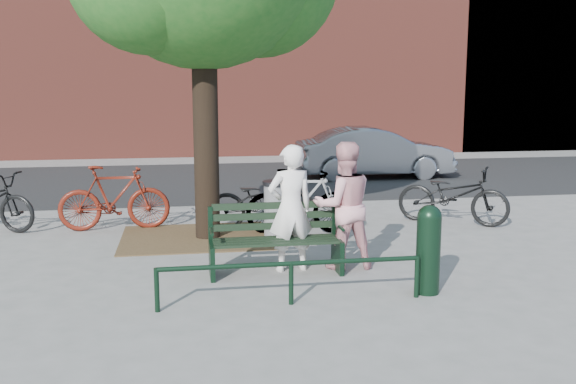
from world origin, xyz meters
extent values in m
plane|color=gray|center=(0.00, 0.00, 0.00)|extent=(90.00, 90.00, 0.00)
cube|color=brown|center=(-1.00, 2.20, 0.01)|extent=(2.40, 2.00, 0.02)
cube|color=black|center=(0.00, 8.50, 0.01)|extent=(40.00, 7.00, 0.01)
cube|color=black|center=(-0.84, 0.00, 0.23)|extent=(0.06, 0.52, 0.45)
cube|color=black|center=(-0.84, 0.23, 0.67)|extent=(0.06, 0.06, 0.44)
cylinder|color=black|center=(-0.84, -0.10, 0.63)|extent=(0.04, 0.36, 0.04)
cube|color=black|center=(0.84, 0.00, 0.23)|extent=(0.06, 0.52, 0.45)
cube|color=black|center=(0.84, 0.23, 0.67)|extent=(0.06, 0.06, 0.44)
cylinder|color=black|center=(0.84, -0.10, 0.63)|extent=(0.04, 0.36, 0.04)
cube|color=black|center=(0.00, 0.00, 0.45)|extent=(1.64, 0.46, 0.04)
cube|color=black|center=(0.00, 0.23, 0.74)|extent=(1.64, 0.03, 0.47)
cylinder|color=black|center=(-1.50, -1.20, 0.25)|extent=(0.06, 0.06, 0.50)
cylinder|color=black|center=(0.00, -1.20, 0.25)|extent=(0.06, 0.06, 0.50)
cylinder|color=black|center=(1.50, -1.20, 0.25)|extent=(0.06, 0.06, 0.50)
cylinder|color=black|center=(0.00, -1.20, 0.48)|extent=(3.00, 0.06, 0.06)
cylinder|color=black|center=(-0.80, 2.20, 1.90)|extent=(0.40, 0.40, 3.80)
imported|color=white|center=(0.22, 0.15, 0.85)|extent=(0.68, 0.50, 1.71)
imported|color=pink|center=(0.95, 0.15, 0.87)|extent=(0.88, 0.71, 1.73)
cylinder|color=black|center=(1.69, -1.07, 0.47)|extent=(0.29, 0.29, 0.94)
sphere|color=black|center=(1.69, -1.07, 0.94)|extent=(0.29, 0.29, 0.29)
cylinder|color=gray|center=(0.31, 1.98, 0.44)|extent=(0.42, 0.42, 0.88)
cylinder|color=black|center=(0.31, 1.98, 0.91)|extent=(0.46, 0.46, 0.06)
imported|color=#56160C|center=(-2.35, 3.02, 0.56)|extent=(1.89, 0.59, 1.13)
imported|color=black|center=(0.17, 2.66, 0.50)|extent=(1.98, 0.92, 1.00)
imported|color=gray|center=(0.75, 2.22, 0.55)|extent=(1.88, 0.71, 1.10)
imported|color=black|center=(3.59, 2.55, 0.52)|extent=(2.03, 1.67, 1.04)
imported|color=slate|center=(3.89, 8.32, 0.68)|extent=(4.13, 1.49, 1.35)
camera|label=1|loc=(-1.19, -8.11, 2.49)|focal=40.00mm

